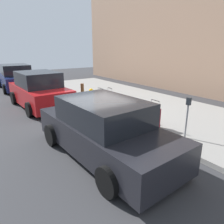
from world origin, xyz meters
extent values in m
plane|color=#333335|center=(0.00, 0.00, 0.00)|extent=(40.00, 40.00, 0.00)
cube|color=gray|center=(0.00, -2.50, 0.07)|extent=(18.00, 5.00, 0.14)
cube|color=#9E7A60|center=(0.00, -8.14, 4.35)|extent=(24.00, 3.00, 8.69)
cube|color=maroon|center=(-2.92, -0.52, 0.50)|extent=(0.42, 0.19, 0.71)
cube|color=black|center=(-2.92, -0.52, 0.50)|extent=(0.42, 0.04, 0.72)
cylinder|color=gray|center=(-3.10, -0.52, 0.98)|extent=(0.02, 0.02, 0.27)
cylinder|color=gray|center=(-2.75, -0.51, 0.98)|extent=(0.02, 0.02, 0.27)
cylinder|color=black|center=(-2.92, -0.52, 1.12)|extent=(0.35, 0.03, 0.02)
cylinder|color=black|center=(-3.10, -0.52, 0.16)|extent=(0.04, 0.02, 0.04)
cylinder|color=black|center=(-2.74, -0.51, 0.16)|extent=(0.04, 0.02, 0.04)
cube|color=navy|center=(-2.44, -0.38, 0.44)|extent=(0.37, 0.26, 0.61)
cube|color=black|center=(-2.44, -0.38, 0.44)|extent=(0.37, 0.06, 0.62)
cylinder|color=gray|center=(-2.59, -0.37, 0.77)|extent=(0.02, 0.02, 0.04)
cylinder|color=gray|center=(-2.29, -0.39, 0.77)|extent=(0.02, 0.02, 0.04)
cylinder|color=black|center=(-2.44, -0.38, 0.79)|extent=(0.30, 0.04, 0.02)
cylinder|color=black|center=(-2.59, -0.37, 0.16)|extent=(0.05, 0.02, 0.04)
cylinder|color=black|center=(-2.29, -0.39, 0.16)|extent=(0.05, 0.02, 0.04)
cube|color=red|center=(-1.93, -0.46, 0.52)|extent=(0.48, 0.27, 0.76)
cube|color=black|center=(-1.93, -0.46, 0.52)|extent=(0.49, 0.06, 0.78)
cylinder|color=gray|center=(-2.13, -0.46, 0.92)|extent=(0.02, 0.02, 0.04)
cylinder|color=gray|center=(-1.72, -0.47, 0.92)|extent=(0.02, 0.02, 0.04)
cylinder|color=black|center=(-1.93, -0.46, 0.94)|extent=(0.42, 0.03, 0.02)
cylinder|color=black|center=(-2.14, -0.46, 0.16)|extent=(0.04, 0.02, 0.04)
cylinder|color=black|center=(-1.71, -0.47, 0.16)|extent=(0.04, 0.02, 0.04)
cube|color=#9EA0A8|center=(-1.38, -0.48, 0.53)|extent=(0.44, 0.27, 0.78)
cube|color=black|center=(-1.38, -0.48, 0.53)|extent=(0.43, 0.08, 0.79)
cylinder|color=gray|center=(-1.56, -0.50, 0.94)|extent=(0.02, 0.02, 0.04)
cylinder|color=gray|center=(-1.20, -0.47, 0.94)|extent=(0.02, 0.02, 0.04)
cylinder|color=black|center=(-1.38, -0.48, 0.96)|extent=(0.36, 0.06, 0.02)
cylinder|color=black|center=(-1.57, -0.50, 0.16)|extent=(0.05, 0.02, 0.04)
cylinder|color=black|center=(-1.20, -0.47, 0.16)|extent=(0.05, 0.02, 0.04)
cube|color=black|center=(-0.87, -0.45, 0.41)|extent=(0.42, 0.20, 0.53)
cube|color=black|center=(-0.87, -0.45, 0.41)|extent=(0.42, 0.04, 0.54)
cylinder|color=gray|center=(-1.05, -0.45, 0.77)|extent=(0.02, 0.02, 0.20)
cylinder|color=gray|center=(-0.69, -0.44, 0.77)|extent=(0.02, 0.02, 0.20)
cylinder|color=black|center=(-0.87, -0.45, 0.88)|extent=(0.36, 0.03, 0.02)
cylinder|color=black|center=(-1.05, -0.45, 0.16)|extent=(0.04, 0.02, 0.04)
cylinder|color=black|center=(-0.69, -0.44, 0.16)|extent=(0.04, 0.02, 0.04)
cube|color=#59601E|center=(-0.37, -0.41, 0.49)|extent=(0.41, 0.25, 0.69)
cube|color=black|center=(-0.37, -0.41, 0.49)|extent=(0.40, 0.07, 0.71)
cylinder|color=gray|center=(-0.53, -0.40, 0.99)|extent=(0.02, 0.02, 0.32)
cylinder|color=gray|center=(-0.20, -0.42, 0.99)|extent=(0.02, 0.02, 0.32)
cylinder|color=black|center=(-0.37, -0.41, 1.15)|extent=(0.33, 0.05, 0.02)
cylinder|color=black|center=(-0.54, -0.40, 0.16)|extent=(0.05, 0.02, 0.04)
cylinder|color=black|center=(-0.20, -0.42, 0.16)|extent=(0.05, 0.02, 0.04)
cube|color=#0F606B|center=(0.10, -0.42, 0.41)|extent=(0.36, 0.19, 0.54)
cube|color=black|center=(0.10, -0.42, 0.41)|extent=(0.36, 0.04, 0.55)
cylinder|color=gray|center=(-0.05, -0.42, 0.80)|extent=(0.02, 0.02, 0.24)
cylinder|color=gray|center=(0.25, -0.43, 0.80)|extent=(0.02, 0.02, 0.24)
cylinder|color=black|center=(0.10, -0.42, 0.92)|extent=(0.30, 0.03, 0.02)
cylinder|color=black|center=(-0.05, -0.42, 0.16)|extent=(0.04, 0.02, 0.04)
cylinder|color=black|center=(0.25, -0.43, 0.16)|extent=(0.04, 0.02, 0.04)
cube|color=maroon|center=(0.59, -0.52, 0.45)|extent=(0.44, 0.29, 0.61)
cube|color=black|center=(0.59, -0.52, 0.45)|extent=(0.44, 0.08, 0.63)
cylinder|color=gray|center=(0.40, -0.54, 0.86)|extent=(0.02, 0.02, 0.22)
cylinder|color=gray|center=(0.77, -0.51, 0.86)|extent=(0.02, 0.02, 0.22)
cylinder|color=black|center=(0.59, -0.52, 0.98)|extent=(0.37, 0.05, 0.02)
cylinder|color=black|center=(0.40, -0.54, 0.16)|extent=(0.05, 0.02, 0.04)
cylinder|color=black|center=(0.78, -0.51, 0.16)|extent=(0.05, 0.02, 0.04)
cylinder|color=#D89E0C|center=(1.39, -0.45, 0.42)|extent=(0.20, 0.20, 0.55)
sphere|color=#D89E0C|center=(1.39, -0.45, 0.74)|extent=(0.21, 0.21, 0.21)
cylinder|color=#D89E0C|center=(1.54, -0.45, 0.44)|extent=(0.09, 0.10, 0.09)
cylinder|color=#D89E0C|center=(1.24, -0.45, 0.44)|extent=(0.09, 0.10, 0.09)
cylinder|color=brown|center=(2.05, -0.30, 0.58)|extent=(0.17, 0.17, 0.88)
cylinder|color=slate|center=(-4.07, -0.70, 0.67)|extent=(0.05, 0.05, 1.05)
cube|color=#1E2328|center=(-4.07, -0.70, 1.30)|extent=(0.12, 0.09, 0.22)
cube|color=black|center=(-3.29, 1.78, 0.55)|extent=(4.62, 2.01, 0.75)
cube|color=black|center=(-3.29, 1.78, 1.24)|extent=(2.44, 1.75, 0.62)
cylinder|color=black|center=(-1.93, 2.75, 0.32)|extent=(0.65, 0.25, 0.64)
cylinder|color=black|center=(-1.84, 0.96, 0.32)|extent=(0.65, 0.25, 0.64)
cylinder|color=black|center=(-4.74, 2.61, 0.32)|extent=(0.65, 0.25, 0.64)
cylinder|color=black|center=(-4.65, 0.82, 0.32)|extent=(0.65, 0.25, 0.64)
cube|color=#AD1619|center=(2.54, 1.78, 0.60)|extent=(4.33, 2.02, 0.84)
cube|color=black|center=(2.54, 1.78, 1.37)|extent=(2.29, 1.77, 0.69)
cylinder|color=black|center=(3.80, 2.76, 0.32)|extent=(0.65, 0.25, 0.64)
cylinder|color=black|center=(3.90, 0.94, 0.32)|extent=(0.65, 0.25, 0.64)
cylinder|color=black|center=(1.18, 2.62, 0.32)|extent=(0.65, 0.25, 0.64)
cylinder|color=black|center=(1.27, 0.81, 0.32)|extent=(0.65, 0.25, 0.64)
cube|color=#141E4C|center=(8.08, 1.78, 0.59)|extent=(4.51, 1.95, 0.84)
cube|color=black|center=(8.08, 1.78, 1.36)|extent=(2.36, 1.75, 0.69)
cylinder|color=black|center=(9.49, 2.68, 0.32)|extent=(0.64, 0.23, 0.64)
cylinder|color=black|center=(9.45, 0.82, 0.32)|extent=(0.64, 0.23, 0.64)
cylinder|color=black|center=(6.72, 2.75, 0.32)|extent=(0.64, 0.23, 0.64)
cylinder|color=black|center=(6.68, 0.88, 0.32)|extent=(0.64, 0.23, 0.64)
camera|label=1|loc=(-7.59, 4.49, 2.81)|focal=32.96mm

